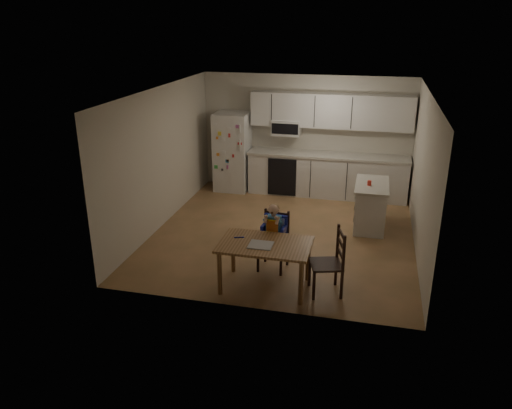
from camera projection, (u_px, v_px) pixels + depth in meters
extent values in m
cube|color=brown|center=(283.00, 233.00, 8.92)|extent=(4.50, 5.00, 0.01)
cube|color=beige|center=(306.00, 134.00, 10.74)|extent=(4.50, 0.02, 2.50)
cube|color=beige|center=(162.00, 158.00, 8.96)|extent=(0.02, 5.00, 2.50)
cube|color=beige|center=(423.00, 175.00, 7.98)|extent=(0.02, 5.00, 2.50)
cube|color=white|center=(286.00, 91.00, 8.03)|extent=(4.50, 5.00, 0.01)
cube|color=silver|center=(233.00, 152.00, 10.91)|extent=(0.72, 0.70, 1.70)
cube|color=silver|center=(327.00, 176.00, 10.65)|extent=(3.34, 0.60, 0.86)
cube|color=beige|center=(328.00, 155.00, 10.48)|extent=(3.37, 0.62, 0.05)
cube|color=black|center=(282.00, 177.00, 10.57)|extent=(0.60, 0.02, 0.80)
cube|color=silver|center=(331.00, 111.00, 10.28)|extent=(3.34, 0.34, 0.70)
cube|color=silver|center=(286.00, 127.00, 10.59)|extent=(0.60, 0.38, 0.33)
cube|color=silver|center=(370.00, 207.00, 9.06)|extent=(0.53, 1.06, 0.78)
cube|color=beige|center=(372.00, 185.00, 8.92)|extent=(0.58, 1.12, 0.04)
cylinder|color=red|center=(369.00, 183.00, 8.82)|extent=(0.07, 0.07, 0.09)
cube|color=brown|center=(265.00, 245.00, 6.92)|extent=(1.28, 0.82, 0.04)
cylinder|color=brown|center=(220.00, 273.00, 6.86)|extent=(0.06, 0.06, 0.65)
cylinder|color=brown|center=(233.00, 252.00, 7.47)|extent=(0.06, 0.06, 0.65)
cylinder|color=brown|center=(301.00, 283.00, 6.61)|extent=(0.06, 0.06, 0.65)
cylinder|color=brown|center=(308.00, 260.00, 7.23)|extent=(0.06, 0.06, 0.65)
cube|color=silver|center=(261.00, 245.00, 6.85)|extent=(0.33, 0.28, 0.01)
cylinder|color=#1E29AB|center=(238.00, 237.00, 7.08)|extent=(0.12, 0.06, 0.02)
cube|color=black|center=(273.00, 244.00, 7.53)|extent=(0.43, 0.43, 0.03)
cube|color=black|center=(258.00, 260.00, 7.50)|extent=(0.04, 0.04, 0.40)
cube|color=black|center=(265.00, 250.00, 7.82)|extent=(0.04, 0.04, 0.40)
cube|color=black|center=(281.00, 264.00, 7.39)|extent=(0.04, 0.04, 0.40)
cube|color=black|center=(287.00, 253.00, 7.71)|extent=(0.04, 0.04, 0.40)
cube|color=black|center=(277.00, 224.00, 7.60)|extent=(0.40, 0.07, 0.47)
cube|color=#1E29AB|center=(273.00, 240.00, 7.51)|extent=(0.39, 0.35, 0.09)
cube|color=#1E29AB|center=(276.00, 224.00, 7.55)|extent=(0.36, 0.09, 0.32)
cube|color=#6274D3|center=(273.00, 238.00, 7.47)|extent=(0.30, 0.27, 0.02)
cube|color=teal|center=(274.00, 224.00, 7.42)|extent=(0.22, 0.15, 0.25)
cube|color=red|center=(272.00, 226.00, 7.37)|extent=(0.18, 0.03, 0.19)
sphere|color=beige|center=(274.00, 209.00, 7.33)|extent=(0.18, 0.18, 0.16)
ellipsoid|color=olive|center=(274.00, 208.00, 7.32)|extent=(0.17, 0.16, 0.13)
cube|color=black|center=(326.00, 264.00, 6.86)|extent=(0.52, 0.52, 0.03)
cube|color=black|center=(310.00, 273.00, 7.11)|extent=(0.04, 0.04, 0.42)
cube|color=black|center=(336.00, 272.00, 7.13)|extent=(0.04, 0.04, 0.42)
cube|color=black|center=(314.00, 286.00, 6.76)|extent=(0.04, 0.04, 0.42)
cube|color=black|center=(342.00, 285.00, 6.78)|extent=(0.04, 0.04, 0.42)
cube|color=black|center=(341.00, 247.00, 6.78)|extent=(0.15, 0.41, 0.50)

